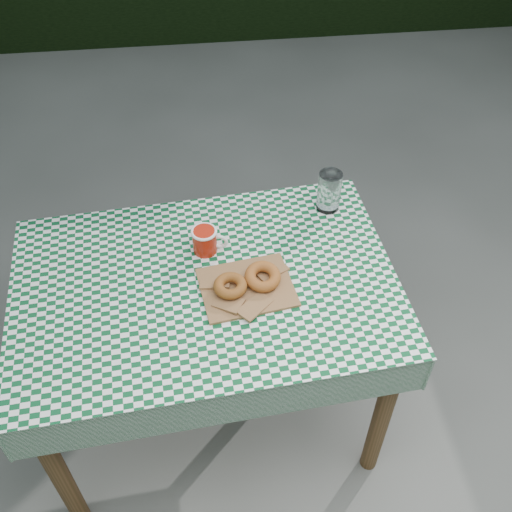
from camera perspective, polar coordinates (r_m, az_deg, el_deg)
The scene contains 8 objects.
ground at distance 2.58m, azimuth -0.07°, elevation -10.11°, with size 60.00×60.00×0.00m, color #52534D.
table at distance 2.16m, azimuth -4.22°, elevation -9.27°, with size 1.16×0.77×0.75m, color #52381C.
tablecloth at distance 1.86m, azimuth -4.84°, elevation -2.67°, with size 1.18×0.79×0.01m, color #0B4723.
paper_bag at distance 1.83m, azimuth -0.88°, elevation -2.92°, with size 0.28×0.22×0.01m, color olive.
bagel_front at distance 1.81m, azimuth -2.45°, elevation -2.83°, with size 0.10×0.10×0.03m, color brown.
bagel_back at distance 1.83m, azimuth 0.64°, elevation -1.95°, with size 0.11×0.11×0.03m, color #A15121.
coffee_mug at distance 1.92m, azimuth -4.88°, elevation 1.46°, with size 0.15×0.15×0.09m, color #AB1C0B, non-canonical shape.
drinking_glass at distance 2.07m, azimuth 6.94°, elevation 6.12°, with size 0.08×0.08×0.14m, color white.
Camera 1 is at (-0.16, -1.42, 2.15)m, focal length 42.31 mm.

